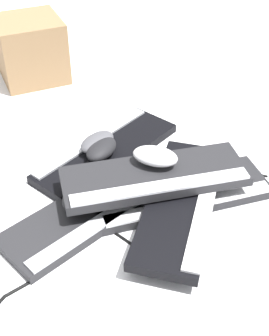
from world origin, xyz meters
TOP-DOWN VIEW (x-y plane):
  - ground_plane at (0.00, 0.00)m, footprint 3.20×3.20m
  - keyboard_0 at (0.19, 0.03)m, footprint 0.34×0.46m
  - keyboard_1 at (-0.02, 0.14)m, footprint 0.30×0.46m
  - keyboard_2 at (-0.05, -0.09)m, footprint 0.19×0.45m
  - keyboard_3 at (-0.11, -0.06)m, footprint 0.44×0.39m
  - keyboard_4 at (-0.03, -0.02)m, footprint 0.21×0.46m
  - mouse_0 at (0.00, -0.03)m, footprint 0.12×0.13m
  - mouse_1 at (0.00, 0.16)m, footprint 0.13×0.12m
  - mouse_2 at (0.05, 0.11)m, footprint 0.12×0.13m
  - mouse_3 at (0.19, 0.05)m, footprint 0.11×0.13m
  - mouse_4 at (0.15, 0.05)m, footprint 0.12×0.13m
  - cable_0 at (-0.08, -0.09)m, footprint 0.18×0.45m
  - cardboard_box at (0.72, 0.11)m, footprint 0.22×0.22m

SIDE VIEW (x-z plane):
  - ground_plane at x=0.00m, z-range 0.00..0.00m
  - cable_0 at x=-0.08m, z-range 0.00..0.01m
  - keyboard_0 at x=0.19m, z-range 0.00..0.03m
  - keyboard_1 at x=-0.02m, z-range 0.00..0.03m
  - keyboard_2 at x=-0.05m, z-range 0.00..0.03m
  - keyboard_3 at x=-0.11m, z-range 0.03..0.06m
  - mouse_1 at x=0.00m, z-range 0.03..0.07m
  - mouse_2 at x=0.05m, z-range 0.03..0.07m
  - mouse_3 at x=0.19m, z-range 0.03..0.07m
  - mouse_4 at x=0.15m, z-range 0.03..0.07m
  - keyboard_4 at x=-0.03m, z-range 0.06..0.09m
  - cardboard_box at x=0.72m, z-range 0.00..0.21m
  - mouse_0 at x=0.00m, z-range 0.09..0.13m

